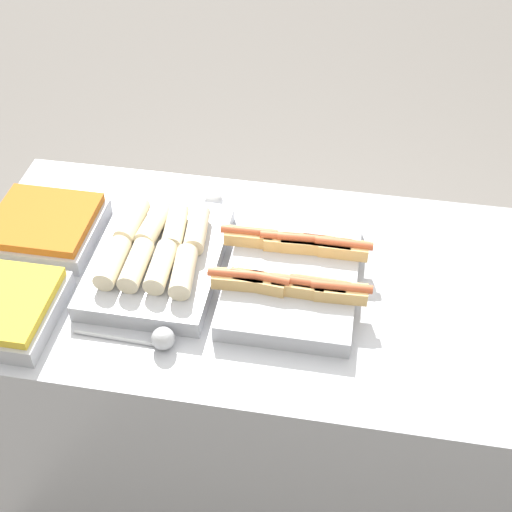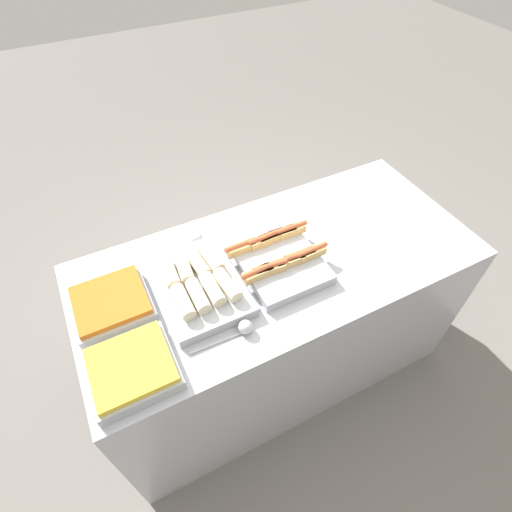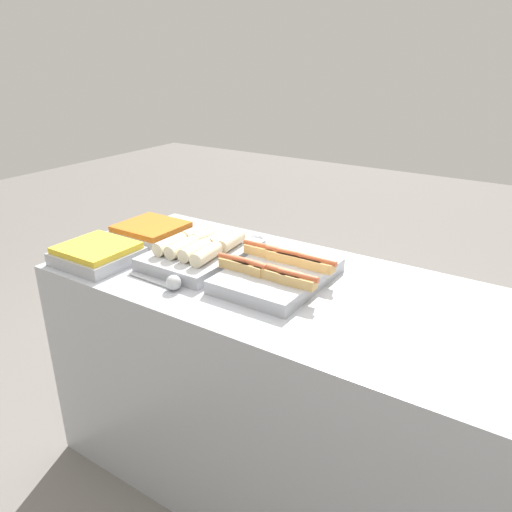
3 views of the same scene
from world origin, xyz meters
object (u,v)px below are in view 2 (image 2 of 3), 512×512
serving_spoon_far (194,240)px  tray_side_back (111,304)px  tray_wraps (199,284)px  tray_hotdogs (276,255)px  serving_spoon_near (242,329)px  tray_side_front (132,369)px

serving_spoon_far → tray_side_back: bearing=-154.7°
tray_wraps → serving_spoon_far: tray_wraps is taller
tray_hotdogs → tray_side_back: bearing=174.7°
tray_side_back → serving_spoon_near: tray_side_back is taller
tray_hotdogs → serving_spoon_far: tray_hotdogs is taller
tray_hotdogs → tray_side_front: 0.74m
tray_wraps → serving_spoon_far: size_ratio=1.68×
tray_hotdogs → serving_spoon_far: size_ratio=1.70×
tray_hotdogs → tray_wraps: 0.36m
tray_wraps → serving_spoon_near: 0.27m
tray_wraps → tray_side_back: 0.35m
tray_side_back → serving_spoon_far: bearing=25.3°
tray_wraps → tray_side_back: tray_wraps is taller
tray_side_front → tray_side_back: 0.31m
tray_wraps → tray_hotdogs: bearing=0.0°
tray_wraps → tray_side_front: tray_wraps is taller
tray_hotdogs → tray_side_back: size_ratio=1.56×
tray_wraps → tray_side_front: bearing=-144.7°
tray_hotdogs → serving_spoon_near: tray_hotdogs is taller
tray_side_back → serving_spoon_far: tray_side_back is taller
tray_hotdogs → serving_spoon_near: bearing=-137.8°
tray_hotdogs → tray_wraps: size_ratio=1.01×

